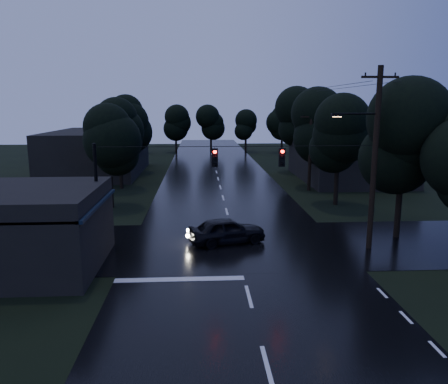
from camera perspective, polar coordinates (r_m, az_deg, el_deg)
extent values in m
plane|color=black|center=(14.62, 5.63, -21.71)|extent=(160.00, 160.00, 0.00)
cube|color=black|center=(42.90, -0.48, 0.59)|extent=(12.00, 120.00, 0.02)
cube|color=black|center=(25.46, 1.49, -6.92)|extent=(60.00, 9.00, 0.02)
cube|color=black|center=(23.06, -23.42, -1.55)|extent=(6.00, 7.00, 0.12)
cube|color=black|center=(22.20, -16.13, -1.52)|extent=(0.30, 7.00, 0.15)
cylinder|color=black|center=(19.90, -18.33, -8.22)|extent=(0.10, 0.10, 3.00)
cylinder|color=black|center=(25.48, -14.89, -3.77)|extent=(0.10, 0.10, 3.00)
cube|color=#FFC166|center=(20.96, -17.05, -4.30)|extent=(0.06, 1.60, 0.50)
cube|color=#FFC166|center=(23.50, -15.52, -2.54)|extent=(0.06, 1.20, 0.50)
cube|color=black|center=(49.14, 15.86, 4.13)|extent=(10.00, 14.00, 4.40)
cube|color=black|center=(53.74, -16.16, 5.01)|extent=(10.00, 16.00, 5.00)
cylinder|color=black|center=(25.16, 19.07, 3.93)|extent=(0.30, 0.30, 10.00)
cube|color=black|center=(25.03, 19.73, 13.96)|extent=(2.00, 0.12, 0.12)
cylinder|color=black|center=(24.59, 17.04, 9.75)|extent=(2.20, 0.10, 0.10)
cube|color=black|center=(24.24, 14.55, 9.75)|extent=(0.60, 0.25, 0.18)
cube|color=#FFB266|center=(24.24, 14.54, 9.51)|extent=(0.45, 0.18, 0.03)
cylinder|color=black|center=(41.62, 11.18, 5.27)|extent=(0.30, 0.30, 7.50)
cube|color=black|center=(41.42, 11.35, 9.61)|extent=(2.00, 0.12, 0.12)
cylinder|color=black|center=(24.26, -16.23, -0.95)|extent=(0.18, 0.18, 6.00)
cylinder|color=black|center=(23.29, 1.76, 5.98)|extent=(15.00, 0.03, 0.03)
cube|color=black|center=(23.28, -1.20, 4.50)|extent=(0.32, 0.25, 1.00)
sphere|color=#FF0C07|center=(23.13, -1.19, 4.45)|extent=(0.18, 0.18, 0.18)
cube|color=black|center=(23.68, 7.56, 4.52)|extent=(0.32, 0.25, 1.00)
sphere|color=#FF0C07|center=(23.54, 7.63, 4.47)|extent=(0.18, 0.18, 0.18)
cylinder|color=black|center=(28.59, 21.75, -2.78)|extent=(0.36, 0.36, 2.80)
sphere|color=black|center=(28.01, 22.26, 3.98)|extent=(4.48, 4.48, 4.48)
sphere|color=black|center=(27.90, 22.44, 6.43)|extent=(4.48, 4.48, 4.48)
sphere|color=black|center=(27.84, 22.63, 8.88)|extent=(4.48, 4.48, 4.48)
cylinder|color=black|center=(35.45, -14.53, -0.02)|extent=(0.36, 0.36, 2.45)
sphere|color=black|center=(35.01, -14.77, 4.76)|extent=(3.92, 3.92, 3.92)
sphere|color=black|center=(34.92, -14.85, 6.47)|extent=(3.92, 3.92, 3.92)
sphere|color=black|center=(34.85, -14.94, 8.19)|extent=(3.92, 3.92, 3.92)
cylinder|color=black|center=(43.29, -13.29, 2.15)|extent=(0.36, 0.36, 2.62)
sphere|color=black|center=(42.92, -13.48, 6.36)|extent=(4.20, 4.20, 4.20)
sphere|color=black|center=(42.85, -13.55, 7.85)|extent=(4.20, 4.20, 4.20)
sphere|color=black|center=(42.80, -13.62, 9.36)|extent=(4.20, 4.20, 4.20)
cylinder|color=black|center=(53.15, -12.09, 3.94)|extent=(0.36, 0.36, 2.80)
sphere|color=black|center=(52.84, -12.24, 7.60)|extent=(4.48, 4.48, 4.48)
sphere|color=black|center=(52.78, -12.30, 8.90)|extent=(4.48, 4.48, 4.48)
sphere|color=black|center=(52.75, -12.35, 10.20)|extent=(4.48, 4.48, 4.48)
cylinder|color=black|center=(36.45, 14.42, 0.42)|extent=(0.36, 0.36, 2.62)
sphere|color=black|center=(36.01, 14.67, 5.41)|extent=(4.20, 4.20, 4.20)
sphere|color=black|center=(35.92, 14.76, 7.20)|extent=(4.20, 4.20, 4.20)
sphere|color=black|center=(35.86, 14.85, 8.99)|extent=(4.20, 4.20, 4.20)
cylinder|color=black|center=(44.17, 12.07, 2.49)|extent=(0.36, 0.36, 2.80)
sphere|color=black|center=(43.79, 12.25, 6.89)|extent=(4.48, 4.48, 4.48)
sphere|color=black|center=(43.72, 12.32, 8.46)|extent=(4.48, 4.48, 4.48)
sphere|color=black|center=(43.68, 12.38, 10.03)|extent=(4.48, 4.48, 4.48)
cylinder|color=black|center=(53.91, 9.92, 4.22)|extent=(0.36, 0.36, 2.97)
sphere|color=black|center=(53.59, 10.05, 8.05)|extent=(4.76, 4.76, 4.76)
sphere|color=black|center=(53.54, 10.10, 9.41)|extent=(4.76, 4.76, 4.76)
sphere|color=black|center=(53.52, 10.14, 10.78)|extent=(4.76, 4.76, 4.76)
imported|color=black|center=(25.56, 0.39, -5.05)|extent=(4.80, 2.98, 1.53)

